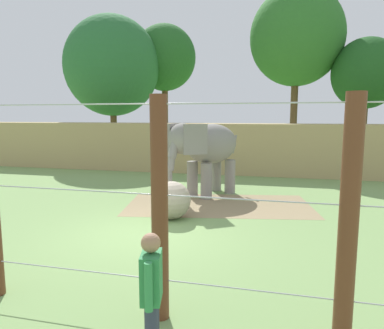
{
  "coord_description": "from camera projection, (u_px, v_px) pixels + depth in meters",
  "views": [
    {
      "loc": [
        3.18,
        -8.03,
        2.97
      ],
      "look_at": [
        0.5,
        2.9,
        1.4
      ],
      "focal_mm": 33.3,
      "sensor_mm": 36.0,
      "label": 1
    }
  ],
  "objects": [
    {
      "name": "ground_plane",
      "position": [
        145.0,
        235.0,
        8.88
      ],
      "size": [
        120.0,
        120.0,
        0.0
      ],
      "primitive_type": "plane",
      "color": "#759956"
    },
    {
      "name": "dirt_patch",
      "position": [
        219.0,
        205.0,
        11.84
      ],
      "size": [
        6.5,
        4.16,
        0.01
      ],
      "primitive_type": "cube",
      "rotation": [
        0.0,
        0.0,
        0.18
      ],
      "color": "#937F5B",
      "rests_on": "ground"
    },
    {
      "name": "embankment_wall",
      "position": [
        216.0,
        148.0,
        18.52
      ],
      "size": [
        36.0,
        1.8,
        2.54
      ],
      "primitive_type": "cube",
      "color": "tan",
      "rests_on": "ground"
    },
    {
      "name": "elephant",
      "position": [
        207.0,
        148.0,
        13.0
      ],
      "size": [
        2.63,
        3.28,
        2.7
      ],
      "color": "gray",
      "rests_on": "ground"
    },
    {
      "name": "enrichment_ball",
      "position": [
        172.0,
        200.0,
        10.21
      ],
      "size": [
        1.09,
        1.09,
        1.09
      ],
      "primitive_type": "sphere",
      "color": "tan",
      "rests_on": "ground"
    },
    {
      "name": "cable_fence",
      "position": [
        66.0,
        204.0,
        5.4
      ],
      "size": [
        9.12,
        0.24,
        3.25
      ],
      "color": "brown",
      "rests_on": "ground"
    },
    {
      "name": "zookeeper",
      "position": [
        152.0,
        296.0,
        4.04
      ],
      "size": [
        0.3,
        0.58,
        1.67
      ],
      "color": "#33384C",
      "rests_on": "ground"
    },
    {
      "name": "tree_left_of_centre",
      "position": [
        297.0,
        37.0,
        22.04
      ],
      "size": [
        5.74,
        5.74,
        10.79
      ],
      "color": "brown",
      "rests_on": "ground"
    },
    {
      "name": "tree_behind_wall",
      "position": [
        165.0,
        58.0,
        25.7
      ],
      "size": [
        4.5,
        4.5,
        9.43
      ],
      "color": "brown",
      "rests_on": "ground"
    },
    {
      "name": "tree_right_of_centre",
      "position": [
        366.0,
        74.0,
        20.74
      ],
      "size": [
        3.9,
        3.9,
        7.43
      ],
      "color": "brown",
      "rests_on": "ground"
    },
    {
      "name": "tree_far_right",
      "position": [
        112.0,
        66.0,
        24.09
      ],
      "size": [
        6.38,
        6.38,
        9.61
      ],
      "color": "brown",
      "rests_on": "ground"
    }
  ]
}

